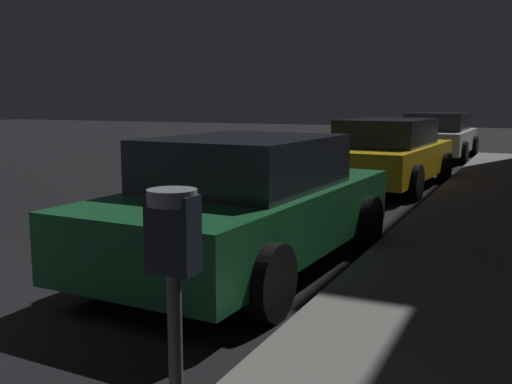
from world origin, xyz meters
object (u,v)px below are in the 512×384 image
car_green (248,204)px  car_white (437,136)px  parking_meter (174,273)px  car_yellow_cab (388,153)px

car_green → car_white: 13.45m
car_green → car_white: size_ratio=1.00×
parking_meter → car_white: (-1.55, 17.26, -0.44)m
car_yellow_cab → car_white: (0.00, 6.80, -0.00)m
parking_meter → car_yellow_cab: parking_meter is taller
car_green → car_white: (0.00, 13.45, 0.01)m
parking_meter → car_yellow_cab: size_ratio=0.29×
car_green → car_yellow_cab: bearing=90.0°
parking_meter → car_white: parking_meter is taller
parking_meter → car_white: bearing=95.1°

